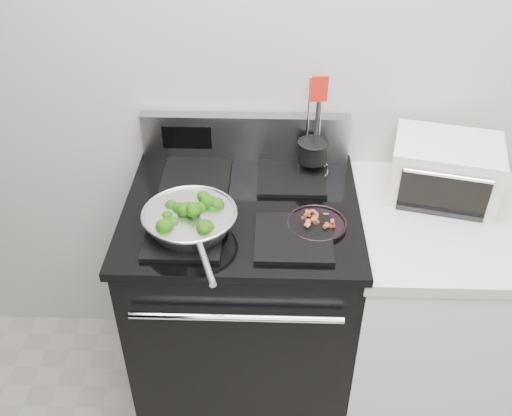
{
  "coord_description": "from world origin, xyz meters",
  "views": [
    {
      "loc": [
        -0.2,
        -0.12,
        2.09
      ],
      "look_at": [
        -0.25,
        1.36,
        0.98
      ],
      "focal_mm": 40.0,
      "sensor_mm": 36.0,
      "label": 1
    }
  ],
  "objects_px": {
    "bacon_plate": "(317,221)",
    "utensil_holder": "(312,156)",
    "skillet": "(190,220)",
    "gas_range": "(243,302)",
    "toaster_oven": "(445,169)"
  },
  "relations": [
    {
      "from": "bacon_plate",
      "to": "utensil_holder",
      "type": "height_order",
      "value": "utensil_holder"
    },
    {
      "from": "skillet",
      "to": "bacon_plate",
      "type": "relative_size",
      "value": 2.38
    },
    {
      "from": "gas_range",
      "to": "utensil_holder",
      "type": "xyz_separation_m",
      "value": [
        0.24,
        0.21,
        0.53
      ]
    },
    {
      "from": "toaster_oven",
      "to": "gas_range",
      "type": "bearing_deg",
      "value": -155.5
    },
    {
      "from": "gas_range",
      "to": "skillet",
      "type": "xyz_separation_m",
      "value": [
        -0.15,
        -0.15,
        0.51
      ]
    },
    {
      "from": "gas_range",
      "to": "toaster_oven",
      "type": "distance_m",
      "value": 0.89
    },
    {
      "from": "gas_range",
      "to": "toaster_oven",
      "type": "height_order",
      "value": "gas_range"
    },
    {
      "from": "gas_range",
      "to": "utensil_holder",
      "type": "bearing_deg",
      "value": 40.77
    },
    {
      "from": "bacon_plate",
      "to": "toaster_oven",
      "type": "bearing_deg",
      "value": 27.49
    },
    {
      "from": "skillet",
      "to": "toaster_oven",
      "type": "height_order",
      "value": "toaster_oven"
    },
    {
      "from": "utensil_holder",
      "to": "bacon_plate",
      "type": "bearing_deg",
      "value": -94.77
    },
    {
      "from": "toaster_oven",
      "to": "skillet",
      "type": "bearing_deg",
      "value": -148.07
    },
    {
      "from": "bacon_plate",
      "to": "utensil_holder",
      "type": "relative_size",
      "value": 0.51
    },
    {
      "from": "bacon_plate",
      "to": "utensil_holder",
      "type": "xyz_separation_m",
      "value": [
        -0.0,
        0.31,
        0.05
      ]
    },
    {
      "from": "utensil_holder",
      "to": "toaster_oven",
      "type": "distance_m",
      "value": 0.46
    }
  ]
}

